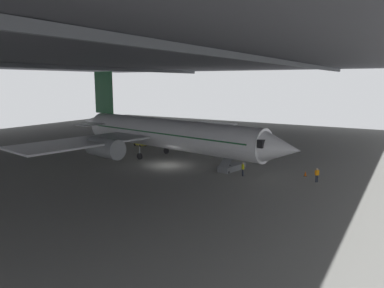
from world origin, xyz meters
The scene contains 8 objects.
ground_plane centered at (0.00, 0.00, 0.00)m, with size 110.00×110.00×0.00m, color gray.
hangar_structure centered at (-0.06, 13.76, 14.59)m, with size 121.00×99.00×15.22m.
airplane_main centered at (3.41, 2.74, 3.66)m, with size 39.69×40.64×12.57m.
boarding_stairs centered at (2.16, -8.44, 0.75)m, with size 4.60×2.18×4.89m.
crew_worker_near_nose centered at (1.81, -18.85, 0.90)m, with size 0.42×0.41×1.59m.
crew_worker_by_stairs centered at (0.09, -10.79, 0.93)m, with size 0.44×0.40×1.63m.
traffic_cone_orange centered at (3.84, -17.12, 0.29)m, with size 0.36×0.36×0.60m.
baggage_tug centered at (9.71, 12.37, 0.53)m, with size 1.80×2.45×0.90m.
Camera 1 is at (-38.82, -27.30, 10.99)m, focal length 34.33 mm.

